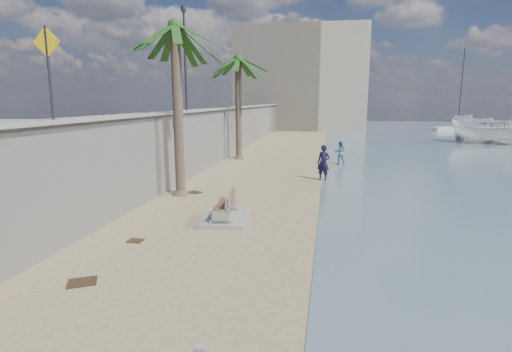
{
  "coord_description": "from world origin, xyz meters",
  "views": [
    {
      "loc": [
        2.28,
        -8.11,
        4.13
      ],
      "look_at": [
        -0.5,
        7.0,
        1.2
      ],
      "focal_mm": 28.0,
      "sensor_mm": 36.0,
      "label": 1
    }
  ],
  "objects": [
    {
      "name": "wall_cap",
      "position": [
        -5.2,
        20.0,
        3.55
      ],
      "size": [
        0.8,
        70.0,
        0.12
      ],
      "primitive_type": "cube",
      "color": "gray",
      "rests_on": "seawall"
    },
    {
      "name": "pedestrian_sign",
      "position": [
        -5.0,
        1.5,
        5.15
      ],
      "size": [
        0.78,
        0.07,
        2.4
      ],
      "color": "#2D2D33",
      "rests_on": "wall_cap"
    },
    {
      "name": "bench_far",
      "position": [
        -1.24,
        4.95,
        0.41
      ],
      "size": [
        1.76,
        2.39,
        0.94
      ],
      "color": "gray",
      "rests_on": "ground_plane"
    },
    {
      "name": "palm_back",
      "position": [
        -4.03,
        19.47,
        6.82
      ],
      "size": [
        5.0,
        5.0,
        7.82
      ],
      "color": "brown",
      "rests_on": "ground_plane"
    },
    {
      "name": "debris_d",
      "position": [
        -3.3,
        2.34,
        0.01
      ],
      "size": [
        0.47,
        0.39,
        0.03
      ],
      "primitive_type": "cube",
      "rotation": [
        0.0,
        0.0,
        6.2
      ],
      "color": "#382616",
      "rests_on": "ground_plane"
    },
    {
      "name": "person_a",
      "position": [
        2.02,
        12.66,
        1.06
      ],
      "size": [
        0.9,
        0.77,
        2.13
      ],
      "primitive_type": "imported",
      "rotation": [
        0.0,
        0.0,
        -0.38
      ],
      "color": "#161233",
      "rests_on": "ground_plane"
    },
    {
      "name": "sailboat_west",
      "position": [
        19.26,
        49.95,
        0.37
      ],
      "size": [
        6.39,
        2.81,
        10.97
      ],
      "color": "silver",
      "rests_on": "bay_water"
    },
    {
      "name": "palm_mid",
      "position": [
        -4.12,
        8.23,
        7.03
      ],
      "size": [
        5.0,
        5.0,
        8.03
      ],
      "color": "brown",
      "rests_on": "ground_plane"
    },
    {
      "name": "end_building",
      "position": [
        -2.0,
        52.0,
        7.0
      ],
      "size": [
        18.0,
        12.0,
        14.0
      ],
      "primitive_type": "cube",
      "color": "#B7AA93",
      "rests_on": "ground_plane"
    },
    {
      "name": "ground_plane",
      "position": [
        0.0,
        0.0,
        0.0
      ],
      "size": [
        140.0,
        140.0,
        0.0
      ],
      "primitive_type": "plane",
      "color": "#97825C"
    },
    {
      "name": "boat_cruiser",
      "position": [
        18.3,
        33.57,
        1.53
      ],
      "size": [
        4.47,
        4.42,
        3.85
      ],
      "primitive_type": "imported",
      "rotation": [
        0.0,
        0.0,
        1.12
      ],
      "color": "silver",
      "rests_on": "bay_water"
    },
    {
      "name": "debris_b",
      "position": [
        -3.2,
        -0.43,
        0.01
      ],
      "size": [
        0.8,
        0.75,
        0.03
      ],
      "primitive_type": "cube",
      "rotation": [
        0.0,
        0.0,
        3.64
      ],
      "color": "#382616",
      "rests_on": "ground_plane"
    },
    {
      "name": "person_b",
      "position": [
        3.0,
        18.31,
        0.86
      ],
      "size": [
        0.82,
        0.64,
        1.71
      ],
      "primitive_type": "imported",
      "rotation": [
        0.0,
        0.0,
        3.14
      ],
      "color": "teal",
      "rests_on": "ground_plane"
    },
    {
      "name": "streetlight",
      "position": [
        -5.1,
        12.0,
        6.64
      ],
      "size": [
        0.28,
        0.28,
        5.12
      ],
      "color": "#2D2D33",
      "rests_on": "wall_cap"
    },
    {
      "name": "yacht_far",
      "position": [
        18.25,
        37.43,
        0.35
      ],
      "size": [
        3.33,
        8.76,
        1.5
      ],
      "primitive_type": null,
      "rotation": [
        0.0,
        0.0,
        1.68
      ],
      "color": "silver",
      "rests_on": "bay_water"
    },
    {
      "name": "debris_c",
      "position": [
        -3.66,
        8.74,
        0.01
      ],
      "size": [
        0.74,
        0.69,
        0.03
      ],
      "primitive_type": "cube",
      "rotation": [
        0.0,
        0.0,
        2.7
      ],
      "color": "#382616",
      "rests_on": "ground_plane"
    },
    {
      "name": "seawall",
      "position": [
        -5.2,
        20.0,
        1.75
      ],
      "size": [
        0.45,
        70.0,
        3.5
      ],
      "primitive_type": "cube",
      "color": "gray",
      "rests_on": "ground_plane"
    }
  ]
}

